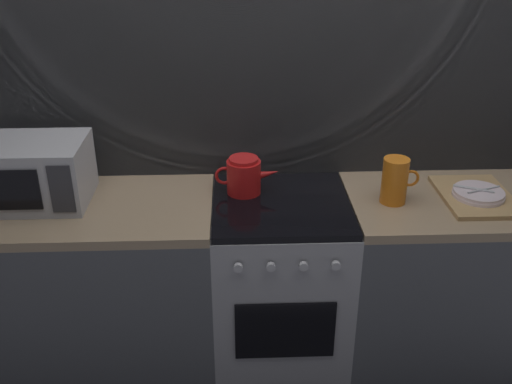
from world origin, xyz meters
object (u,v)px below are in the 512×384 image
(stove_unit, at_px, (280,288))
(kettle, at_px, (244,176))
(microwave, at_px, (32,172))
(pitcher, at_px, (395,181))
(dish_pile, at_px, (477,195))

(stove_unit, bearing_deg, kettle, 147.29)
(microwave, distance_m, kettle, 0.90)
(stove_unit, distance_m, kettle, 0.56)
(pitcher, bearing_deg, stove_unit, 178.13)
(stove_unit, xyz_separation_m, kettle, (-0.16, 0.10, 0.53))
(microwave, height_order, dish_pile, microwave)
(pitcher, height_order, dish_pile, pitcher)
(pitcher, bearing_deg, microwave, 177.31)
(stove_unit, height_order, microwave, microwave)
(dish_pile, bearing_deg, stove_unit, 179.65)
(microwave, bearing_deg, kettle, 2.89)
(pitcher, distance_m, dish_pile, 0.38)
(stove_unit, relative_size, dish_pile, 2.25)
(stove_unit, height_order, pitcher, pitcher)
(stove_unit, xyz_separation_m, microwave, (-1.05, 0.06, 0.59))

